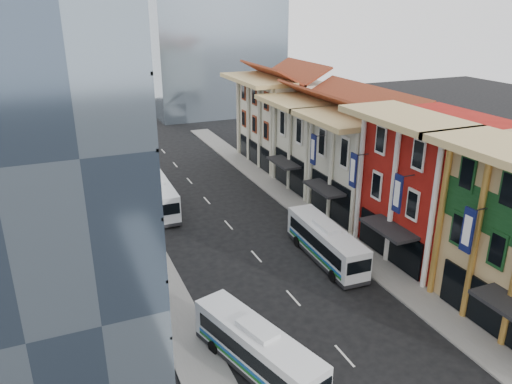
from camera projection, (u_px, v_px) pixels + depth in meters
name	position (u px, v px, depth m)	size (l,w,h in m)	color
sidewalk_right	(341.00, 238.00, 45.98)	(3.00, 90.00, 0.15)	slate
sidewalk_left	(158.00, 275.00, 39.79)	(3.00, 90.00, 0.15)	slate
shophouse_red	(434.00, 188.00, 41.56)	(8.00, 10.00, 12.00)	#9F1911
shophouse_cream_near	(367.00, 167.00, 50.09)	(8.00, 9.00, 10.00)	beige
shophouse_cream_mid	(322.00, 144.00, 57.83)	(8.00, 9.00, 10.00)	beige
shophouse_cream_far	(283.00, 121.00, 66.68)	(8.00, 12.00, 11.00)	beige
office_tower	(6.00, 104.00, 28.78)	(12.00, 26.00, 30.00)	#3B495D
office_block_far	(40.00, 141.00, 51.79)	(10.00, 18.00, 14.00)	gray
bus_left_near	(257.00, 349.00, 29.09)	(2.30, 9.82, 3.15)	silver
bus_left_far	(157.00, 193.00, 52.08)	(2.59, 11.04, 3.54)	silver
bus_right	(326.00, 242.00, 41.84)	(2.42, 10.32, 3.31)	silver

